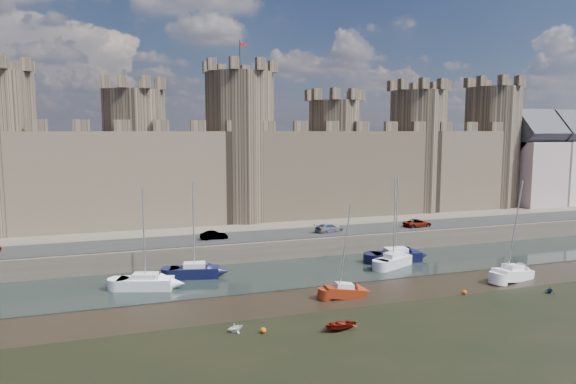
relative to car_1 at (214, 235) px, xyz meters
name	(u,v)px	position (x,y,z in m)	size (l,w,h in m)	color
ground	(368,364)	(5.03, -33.70, -3.08)	(160.00, 160.00, 0.00)	black
water_channel	(272,275)	(5.03, -9.70, -3.04)	(160.00, 12.00, 0.08)	black
quay	(216,216)	(5.03, 26.30, -1.83)	(160.00, 60.00, 2.50)	#4C443A
road	(251,236)	(5.03, 0.30, -0.53)	(160.00, 7.00, 0.10)	black
castle	(225,162)	(4.39, 14.30, 8.59)	(108.50, 11.00, 29.00)	#42382B
car_1	(214,235)	(0.00, 0.00, 0.00)	(1.22, 3.51, 1.16)	gray
car_2	(329,228)	(16.16, -0.12, 0.04)	(1.73, 4.27, 1.24)	gray
car_3	(418,223)	(29.94, -0.74, 0.01)	(1.96, 4.24, 1.18)	gray
sailboat_0	(145,282)	(-9.20, -10.85, -2.26)	(6.07, 3.77, 10.61)	white
sailboat_1	(195,271)	(-3.71, -8.18, -2.24)	(5.71, 3.18, 10.81)	black
sailboat_2	(393,260)	(20.01, -11.14, -2.22)	(5.47, 3.92, 11.01)	silver
sailboat_3	(396,255)	(21.64, -8.94, -2.25)	(6.42, 3.01, 10.90)	black
sailboat_4	(344,291)	(9.54, -19.73, -2.38)	(4.09, 1.82, 9.33)	maroon
sailboat_5	(513,273)	(29.91, -20.14, -2.28)	(5.54, 3.27, 11.21)	white
dinghy_3	(235,328)	(-2.76, -25.01, -2.71)	(1.21, 0.74, 1.40)	white
dinghy_4	(339,326)	(5.64, -27.23, -2.75)	(2.25, 0.65, 3.15)	maroon
dinghy_7	(550,290)	(30.18, -25.14, -2.75)	(1.06, 0.65, 1.23)	black
buoy_1	(263,330)	(-0.62, -25.98, -2.83)	(0.50, 0.50, 0.50)	#F5540A
buoy_3	(464,292)	(21.55, -22.74, -2.84)	(0.48, 0.48, 0.48)	#E2530A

